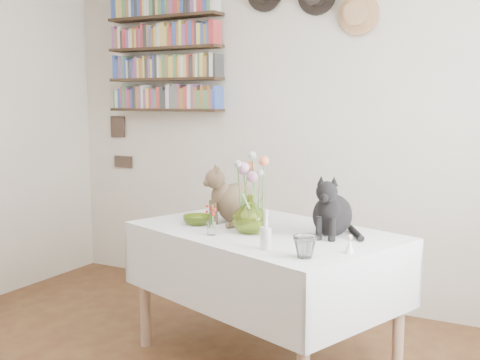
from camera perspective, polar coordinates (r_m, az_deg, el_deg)
The scene contains 14 objects.
room at distance 2.50m, azimuth -14.94°, elevation 2.00°, with size 4.08×4.58×2.58m.
dining_table at distance 3.40m, azimuth 2.30°, elevation -7.83°, with size 1.65×1.34×0.77m.
tabby_cat at distance 3.54m, azimuth -0.37°, elevation -1.18°, with size 0.23×0.30×0.35m, color brown, non-canonical shape.
black_cat at distance 3.23m, azimuth 8.77°, elevation -2.26°, with size 0.22×0.29×0.34m, color black, non-canonical shape.
flower_vase at distance 3.26m, azimuth 1.00°, elevation -3.23°, with size 0.20×0.20×0.21m, color #AAC63C.
green_bowl at distance 3.50m, azimuth -4.06°, elevation -3.79°, with size 0.17×0.17×0.05m, color #AAC63C.
drinking_glass at distance 2.78m, azimuth 6.17°, elevation -6.31°, with size 0.11×0.11×0.10m, color white.
candlestick at distance 2.91m, azimuth 2.46°, elevation -5.34°, with size 0.05×0.05×0.20m.
berry_jar at distance 3.21m, azimuth -2.76°, elevation -3.77°, with size 0.05×0.05×0.19m.
porcelain_figurine at distance 2.89m, azimuth 10.35°, elevation -6.08°, with size 0.05×0.05×0.09m.
flower_bouquet at distance 3.23m, azimuth 1.10°, elevation 0.90°, with size 0.17×0.13×0.39m.
bookshelf_unit at distance 4.88m, azimuth -7.14°, elevation 11.82°, with size 1.00×0.16×0.91m.
wall_hats at distance 4.36m, azimuth 6.75°, elevation 16.62°, with size 0.98×0.09×0.48m.
wall_art_plaques at distance 5.26m, azimuth -11.29°, elevation 3.61°, with size 0.21×0.02×0.44m.
Camera 1 is at (1.71, -1.82, 1.49)m, focal length 45.00 mm.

